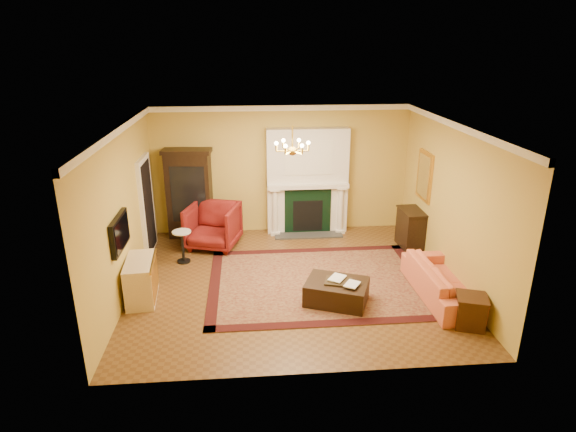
{
  "coord_description": "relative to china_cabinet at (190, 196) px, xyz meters",
  "views": [
    {
      "loc": [
        -0.78,
        -8.24,
        4.36
      ],
      "look_at": [
        -0.05,
        0.3,
        1.23
      ],
      "focal_mm": 30.0,
      "sensor_mm": 36.0,
      "label": 1
    }
  ],
  "objects": [
    {
      "name": "console_table",
      "position": [
        4.92,
        -1.08,
        -0.58
      ],
      "size": [
        0.46,
        0.77,
        0.84
      ],
      "primitive_type": "cube",
      "rotation": [
        0.0,
        0.0,
        0.04
      ],
      "color": "black",
      "rests_on": "floor"
    },
    {
      "name": "crown_molding",
      "position": [
        2.14,
        -1.53,
        1.94
      ],
      "size": [
        6.0,
        5.5,
        0.12
      ],
      "color": "white",
      "rests_on": "ceiling"
    },
    {
      "name": "book_a",
      "position": [
        2.76,
        -3.23,
        -0.4
      ],
      "size": [
        0.21,
        0.16,
        0.32
      ],
      "primitive_type": "imported",
      "rotation": [
        0.0,
        0.0,
        -0.6
      ],
      "color": "gray",
      "rests_on": "ottoman_tray"
    },
    {
      "name": "tv_panel",
      "position": [
        -0.8,
        -3.09,
        0.35
      ],
      "size": [
        0.09,
        0.95,
        0.58
      ],
      "color": "black",
      "rests_on": "wall_left"
    },
    {
      "name": "wingback_armchair",
      "position": [
        0.55,
        -0.68,
        -0.46
      ],
      "size": [
        1.29,
        1.24,
        1.08
      ],
      "primitive_type": "imported",
      "rotation": [
        0.0,
        0.0,
        -0.28
      ],
      "color": "maroon",
      "rests_on": "floor"
    },
    {
      "name": "floor",
      "position": [
        2.14,
        -2.49,
        -1.01
      ],
      "size": [
        6.0,
        5.5,
        0.02
      ],
      "primitive_type": "cube",
      "color": "brown",
      "rests_on": "ground"
    },
    {
      "name": "coral_sofa",
      "position": [
        4.78,
        -3.29,
        -0.59
      ],
      "size": [
        0.65,
        2.1,
        0.82
      ],
      "primitive_type": "imported",
      "rotation": [
        0.0,
        0.0,
        1.59
      ],
      "color": "#D26C42",
      "rests_on": "floor"
    },
    {
      "name": "leather_ottoman",
      "position": [
        2.85,
        -3.35,
        -0.79
      ],
      "size": [
        1.26,
        1.1,
        0.39
      ],
      "primitive_type": "cube",
      "rotation": [
        0.0,
        0.0,
        -0.38
      ],
      "color": "black",
      "rests_on": "oriental_rug"
    },
    {
      "name": "fireplace",
      "position": [
        2.74,
        0.08,
        0.2
      ],
      "size": [
        1.9,
        0.7,
        2.5
      ],
      "color": "silver",
      "rests_on": "wall_back"
    },
    {
      "name": "end_table",
      "position": [
        4.86,
        -4.27,
        -0.74
      ],
      "size": [
        0.56,
        0.56,
        0.51
      ],
      "primitive_type": "cube",
      "rotation": [
        0.0,
        0.0,
        -0.32
      ],
      "color": "#35190E",
      "rests_on": "floor"
    },
    {
      "name": "wall_front",
      "position": [
        2.14,
        -5.25,
        0.5
      ],
      "size": [
        6.0,
        0.02,
        3.0
      ],
      "primitive_type": "cube",
      "color": "gold",
      "rests_on": "floor"
    },
    {
      "name": "china_cabinet",
      "position": [
        0.0,
        0.0,
        0.0
      ],
      "size": [
        1.04,
        0.55,
        2.0
      ],
      "primitive_type": "cube",
      "rotation": [
        0.0,
        0.0,
        -0.1
      ],
      "color": "black",
      "rests_on": "floor"
    },
    {
      "name": "wall_right",
      "position": [
        5.15,
        -2.49,
        0.5
      ],
      "size": [
        0.02,
        5.5,
        3.0
      ],
      "primitive_type": "cube",
      "color": "gold",
      "rests_on": "floor"
    },
    {
      "name": "topiary_left",
      "position": [
        1.98,
        0.04,
        0.49
      ],
      "size": [
        0.17,
        0.17,
        0.46
      ],
      "color": "tan",
      "rests_on": "fireplace"
    },
    {
      "name": "wall_left",
      "position": [
        -0.87,
        -2.49,
        0.5
      ],
      "size": [
        0.02,
        5.5,
        3.0
      ],
      "primitive_type": "cube",
      "color": "gold",
      "rests_on": "floor"
    },
    {
      "name": "ottoman_tray",
      "position": [
        2.87,
        -3.36,
        -0.58
      ],
      "size": [
        0.53,
        0.46,
        0.03
      ],
      "primitive_type": "cube",
      "rotation": [
        0.0,
        0.0,
        -0.28
      ],
      "color": "black",
      "rests_on": "leather_ottoman"
    },
    {
      "name": "book_b",
      "position": [
        2.99,
        -3.48,
        -0.41
      ],
      "size": [
        0.19,
        0.14,
        0.3
      ],
      "primitive_type": "imported",
      "rotation": [
        0.0,
        0.0,
        -0.58
      ],
      "color": "gray",
      "rests_on": "ottoman_tray"
    },
    {
      "name": "ceiling",
      "position": [
        2.14,
        -2.49,
        2.01
      ],
      "size": [
        6.0,
        5.5,
        0.02
      ],
      "primitive_type": "cube",
      "color": "white",
      "rests_on": "wall_back"
    },
    {
      "name": "doorway",
      "position": [
        -0.81,
        -0.79,
        0.05
      ],
      "size": [
        0.08,
        1.05,
        2.1
      ],
      "color": "silver",
      "rests_on": "wall_left"
    },
    {
      "name": "oriental_rug",
      "position": [
        2.65,
        -2.57,
        -0.99
      ],
      "size": [
        4.17,
        3.14,
        0.02
      ],
      "primitive_type": "cube",
      "rotation": [
        0.0,
        0.0,
        0.0
      ],
      "color": "#3E0D0D",
      "rests_on": "floor"
    },
    {
      "name": "gilt_mirror",
      "position": [
        5.11,
        -1.09,
        0.65
      ],
      "size": [
        0.06,
        0.76,
        1.05
      ],
      "color": "gold",
      "rests_on": "wall_right"
    },
    {
      "name": "commode",
      "position": [
        -0.59,
        -2.92,
        -0.62
      ],
      "size": [
        0.56,
        1.04,
        0.75
      ],
      "primitive_type": "cube",
      "rotation": [
        0.0,
        0.0,
        0.08
      ],
      "color": "beige",
      "rests_on": "floor"
    },
    {
      "name": "topiary_right",
      "position": [
        3.52,
        0.04,
        0.48
      ],
      "size": [
        0.17,
        0.17,
        0.45
      ],
      "color": "tan",
      "rests_on": "fireplace"
    },
    {
      "name": "chandelier",
      "position": [
        2.14,
        -2.49,
        1.61
      ],
      "size": [
        0.63,
        0.55,
        0.53
      ],
      "color": "gold",
      "rests_on": "ceiling"
    },
    {
      "name": "pedestal_table",
      "position": [
        -0.04,
        -1.44,
        -0.6
      ],
      "size": [
        0.39,
        0.39,
        0.69
      ],
      "color": "black",
      "rests_on": "floor"
    },
    {
      "name": "wall_back",
      "position": [
        2.14,
        0.27,
        0.5
      ],
      "size": [
        6.0,
        0.02,
        3.0
      ],
      "primitive_type": "cube",
      "color": "gold",
      "rests_on": "floor"
    }
  ]
}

